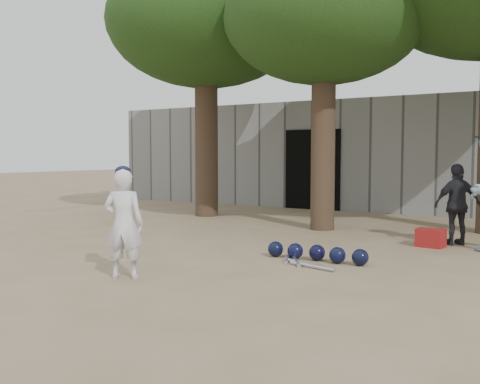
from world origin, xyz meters
The scene contains 8 objects.
ground centered at (0.00, 0.00, 0.00)m, with size 70.00×70.00×0.00m, color #937C5E.
boy_player centered at (0.19, -1.05, 0.67)m, with size 0.49×0.32×1.34m, color silver.
spectator_dark centered at (3.24, 3.63, 0.68)m, with size 0.80×0.33×1.36m, color black.
red_bag centered at (2.92, 3.20, 0.15)m, with size 0.42×0.32×0.30m, color maroon.
back_building centered at (0.00, 10.33, 1.50)m, with size 16.00×5.24×3.00m.
helmet_row centered at (1.78, 1.15, 0.12)m, with size 1.51×0.28×0.23m.
bat_pile centered at (1.66, 0.85, 0.03)m, with size 1.06×0.81×0.06m.
tree_row centered at (0.74, 5.02, 4.69)m, with size 11.40×5.80×6.69m.
Camera 1 is at (4.75, -5.82, 1.51)m, focal length 40.00 mm.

